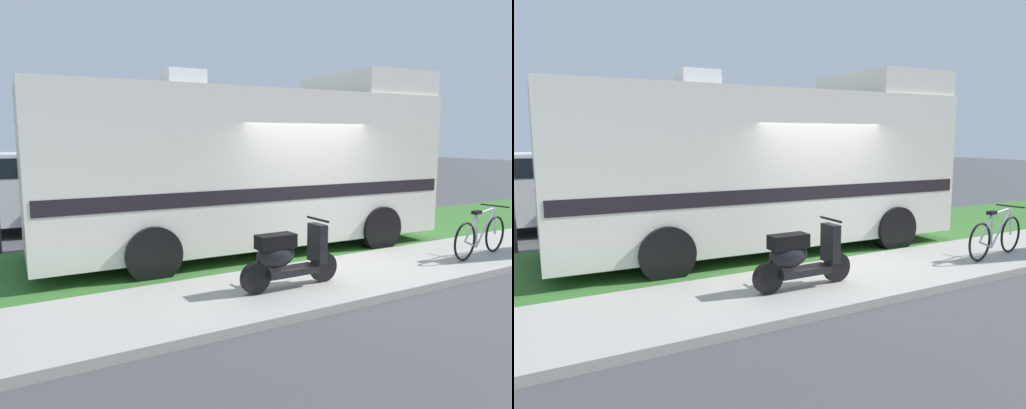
{
  "view_description": "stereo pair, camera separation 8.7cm",
  "coord_description": "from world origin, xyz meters",
  "views": [
    {
      "loc": [
        -5.02,
        -6.79,
        2.26
      ],
      "look_at": [
        -0.96,
        0.3,
        1.1
      ],
      "focal_mm": 33.44,
      "sensor_mm": 36.0,
      "label": 1
    },
    {
      "loc": [
        -4.94,
        -6.83,
        2.26
      ],
      "look_at": [
        -0.96,
        0.3,
        1.1
      ],
      "focal_mm": 33.44,
      "sensor_mm": 36.0,
      "label": 2
    }
  ],
  "objects": [
    {
      "name": "scooter",
      "position": [
        -1.36,
        -1.3,
        0.58
      ],
      "size": [
        1.6,
        0.5,
        0.97
      ],
      "color": "black",
      "rests_on": "ground"
    },
    {
      "name": "motorhome_rv",
      "position": [
        -0.5,
        1.43,
        1.71
      ],
      "size": [
        7.96,
        2.99,
        3.59
      ],
      "color": "silver",
      "rests_on": "ground"
    },
    {
      "name": "grass_strip",
      "position": [
        0.0,
        1.5,
        0.04
      ],
      "size": [
        24.0,
        3.4,
        0.08
      ],
      "color": "#336628",
      "rests_on": "ground"
    },
    {
      "name": "sidewalk",
      "position": [
        0.0,
        -1.2,
        0.06
      ],
      "size": [
        24.0,
        2.0,
        0.12
      ],
      "color": "#9E9B93",
      "rests_on": "ground"
    },
    {
      "name": "ground_plane",
      "position": [
        0.0,
        0.0,
        0.0
      ],
      "size": [
        80.0,
        80.0,
        0.0
      ],
      "primitive_type": "plane",
      "color": "#424244"
    },
    {
      "name": "bicycle",
      "position": [
        2.68,
        -1.5,
        0.5
      ],
      "size": [
        1.75,
        0.52,
        0.9
      ],
      "color": "black",
      "rests_on": "ground"
    }
  ]
}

